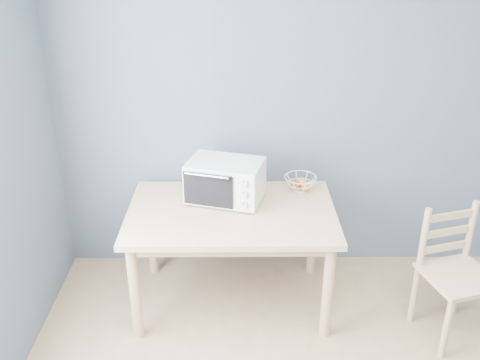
{
  "coord_description": "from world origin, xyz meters",
  "views": [
    {
      "loc": [
        -0.66,
        -1.46,
        2.48
      ],
      "look_at": [
        -0.64,
        1.79,
        0.93
      ],
      "focal_mm": 40.0,
      "sensor_mm": 36.0,
      "label": 1
    }
  ],
  "objects_px": {
    "dining_table": "(232,223)",
    "toaster_oven": "(222,180)",
    "fruit_basket": "(300,183)",
    "dining_chair": "(454,276)"
  },
  "relations": [
    {
      "from": "dining_table",
      "to": "toaster_oven",
      "type": "relative_size",
      "value": 2.44
    },
    {
      "from": "fruit_basket",
      "to": "dining_chair",
      "type": "height_order",
      "value": "dining_chair"
    },
    {
      "from": "fruit_basket",
      "to": "toaster_oven",
      "type": "bearing_deg",
      "value": -164.25
    },
    {
      "from": "dining_table",
      "to": "fruit_basket",
      "type": "distance_m",
      "value": 0.6
    },
    {
      "from": "dining_table",
      "to": "fruit_basket",
      "type": "xyz_separation_m",
      "value": [
        0.5,
        0.31,
        0.16
      ]
    },
    {
      "from": "toaster_oven",
      "to": "dining_chair",
      "type": "distance_m",
      "value": 1.64
    },
    {
      "from": "toaster_oven",
      "to": "fruit_basket",
      "type": "height_order",
      "value": "toaster_oven"
    },
    {
      "from": "dining_table",
      "to": "dining_chair",
      "type": "relative_size",
      "value": 1.58
    },
    {
      "from": "dining_table",
      "to": "fruit_basket",
      "type": "relative_size",
      "value": 5.06
    },
    {
      "from": "toaster_oven",
      "to": "fruit_basket",
      "type": "relative_size",
      "value": 2.08
    }
  ]
}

